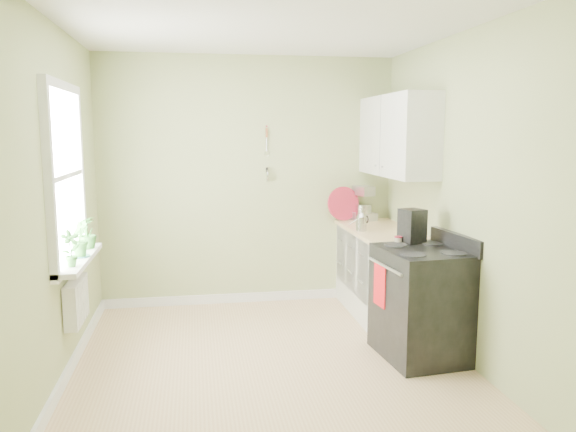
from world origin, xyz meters
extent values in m
cube|color=tan|center=(0.00, 0.00, -0.01)|extent=(3.20, 3.60, 0.02)
cube|color=white|center=(0.00, 0.00, 2.71)|extent=(3.20, 3.60, 0.02)
cube|color=#AFB87D|center=(0.00, 1.81, 1.35)|extent=(3.20, 0.02, 2.70)
cube|color=#AFB87D|center=(-1.61, 0.00, 1.35)|extent=(0.02, 3.60, 2.70)
cube|color=#AFB87D|center=(1.61, 0.00, 1.35)|extent=(0.02, 3.60, 2.70)
cube|color=white|center=(1.30, 1.00, 0.43)|extent=(0.60, 1.60, 0.87)
cube|color=beige|center=(1.29, 1.00, 0.89)|extent=(0.64, 1.60, 0.04)
cube|color=white|center=(1.43, 1.10, 1.85)|extent=(0.35, 1.40, 0.80)
cube|color=white|center=(-1.59, 0.30, 1.55)|extent=(0.02, 1.00, 1.30)
cube|color=white|center=(-1.57, 0.30, 2.24)|extent=(0.06, 1.14, 0.07)
cube|color=white|center=(-1.57, 0.30, 0.86)|extent=(0.06, 1.14, 0.07)
cube|color=white|center=(-1.57, 0.30, 1.55)|extent=(0.04, 1.00, 0.04)
cube|color=white|center=(-1.51, 0.30, 0.88)|extent=(0.18, 1.14, 0.04)
cube|color=white|center=(-1.54, 0.25, 0.55)|extent=(0.12, 0.50, 0.35)
cylinder|color=beige|center=(0.20, 1.78, 1.88)|extent=(0.02, 0.02, 0.10)
cylinder|color=silver|center=(0.20, 1.78, 1.76)|extent=(0.01, 0.01, 0.16)
cylinder|color=silver|center=(0.20, 1.78, 1.42)|extent=(0.01, 0.14, 0.14)
cube|color=black|center=(1.27, 0.00, 0.45)|extent=(0.72, 0.82, 0.90)
cube|color=black|center=(1.27, 0.00, 0.91)|extent=(0.72, 0.82, 0.03)
cube|color=black|center=(1.56, 0.00, 0.98)|extent=(0.13, 0.76, 0.14)
cylinder|color=#B2B2B7|center=(0.94, 0.00, 0.80)|extent=(0.08, 0.62, 0.02)
cube|color=red|center=(0.94, 0.10, 0.62)|extent=(0.04, 0.22, 0.38)
cube|color=#B2B2B7|center=(1.27, 1.72, 0.95)|extent=(0.30, 0.37, 0.09)
cube|color=#B2B2B7|center=(1.27, 1.86, 1.10)|extent=(0.15, 0.12, 0.23)
cube|color=#B2B2B7|center=(1.27, 1.74, 1.24)|extent=(0.23, 0.35, 0.11)
sphere|color=#B2B2B7|center=(1.27, 1.86, 1.27)|extent=(0.13, 0.13, 0.13)
cylinder|color=silver|center=(1.27, 1.66, 1.02)|extent=(0.18, 0.18, 0.15)
cylinder|color=silver|center=(1.05, 1.03, 0.98)|extent=(0.11, 0.11, 0.14)
cone|color=silver|center=(1.05, 1.03, 1.07)|extent=(0.11, 0.11, 0.04)
cylinder|color=silver|center=(0.97, 1.03, 1.01)|extent=(0.10, 0.04, 0.08)
cube|color=black|center=(1.29, 0.30, 1.07)|extent=(0.23, 0.24, 0.31)
cylinder|color=black|center=(1.26, 0.30, 0.97)|extent=(0.10, 0.10, 0.11)
cylinder|color=#AC1F36|center=(1.05, 1.72, 1.10)|extent=(0.38, 0.13, 0.38)
cylinder|color=#BAAD95|center=(1.17, 0.30, 0.94)|extent=(0.07, 0.07, 0.07)
cylinder|color=#AC1F36|center=(1.17, 0.30, 0.98)|extent=(0.07, 0.07, 0.01)
imported|color=#2B6824|center=(-1.50, -0.04, 1.04)|extent=(0.18, 0.16, 0.28)
imported|color=#2B6824|center=(-1.50, 0.30, 1.04)|extent=(0.17, 0.19, 0.29)
imported|color=#2B6824|center=(-1.50, 0.63, 1.04)|extent=(0.21, 0.21, 0.27)
camera|label=1|loc=(-0.59, -4.30, 1.89)|focal=35.00mm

